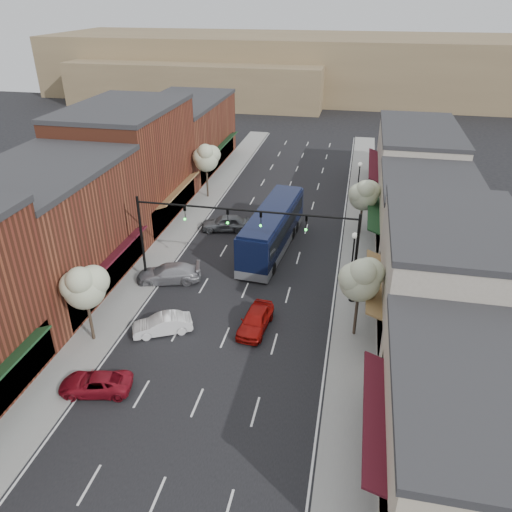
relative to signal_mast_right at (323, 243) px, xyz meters
The scene contains 28 objects.
ground 10.81m from the signal_mast_right, 125.10° to the right, with size 160.00×160.00×0.00m, color black.
sidewalk_left 18.10m from the signal_mast_right, 143.17° to the left, with size 2.80×73.00×0.15m, color gray.
sidewalk_right 11.78m from the signal_mast_right, 75.18° to the left, with size 2.80×73.00×0.15m, color gray.
curb_left 17.04m from the signal_mast_right, 140.24° to the left, with size 0.25×73.00×0.17m, color gray.
curb_right 11.53m from the signal_mast_right, 82.52° to the left, with size 0.25×73.00×0.17m, color gray.
bldg_left_midnear 19.95m from the signal_mast_right, behind, with size 10.14×14.10×9.40m.
bldg_left_midfar 23.22m from the signal_mast_right, 148.85° to the left, with size 10.14×14.10×10.90m.
bldg_left_far 34.32m from the signal_mast_right, 125.32° to the left, with size 10.14×18.10×8.40m.
bldg_right_near 16.25m from the signal_mast_right, 60.04° to the right, with size 9.14×12.10×5.90m.
bldg_right_midnear 8.37m from the signal_mast_right, 13.86° to the right, with size 9.14×12.10×7.90m.
bldg_right_midfar 12.94m from the signal_mast_right, 51.07° to the left, with size 9.14×12.10×6.40m.
bldg_right_far 25.35m from the signal_mast_right, 71.37° to the left, with size 9.14×16.10×7.40m.
hill_far 82.21m from the signal_mast_right, 93.92° to the left, with size 120.00×30.00×12.00m, color #7A6647.
hill_near 76.41m from the signal_mast_right, 113.63° to the left, with size 50.00×20.00×8.00m, color #7A6647.
signal_mast_right is the anchor object (origin of this frame).
signal_mast_left 11.24m from the signal_mast_right, behind, with size 8.22×0.46×7.00m.
tree_right_near 4.89m from the signal_mast_right, 56.09° to the right, with size 2.85×2.65×5.95m.
tree_right_far 12.27m from the signal_mast_right, 77.15° to the left, with size 2.85×2.65×5.43m.
tree_left_near 16.05m from the signal_mast_right, 149.86° to the right, with size 2.85×2.65×5.69m.
tree_left_far 22.68m from the signal_mast_right, 127.71° to the left, with size 2.85×2.65×6.13m.
lamp_post_near 3.69m from the signal_mast_right, 48.95° to the left, with size 0.44×0.44×4.44m.
lamp_post_far 20.19m from the signal_mast_right, 83.78° to the left, with size 0.44×0.44×4.44m.
coach_bus 9.10m from the signal_mast_right, 123.60° to the left, with size 3.86×12.66×3.81m.
red_hatchback 7.16m from the signal_mast_right, 129.89° to the right, with size 1.71×4.26×1.45m, color maroon.
parked_car_a 17.31m from the signal_mast_right, 133.13° to the right, with size 1.88×4.09×1.14m, color maroon.
parked_car_b 12.32m from the signal_mast_right, 147.36° to the right, with size 1.37×3.92×1.29m, color white.
parked_car_c 12.39m from the signal_mast_right, behind, with size 2.02×4.97×1.44m, color #A3A3A9.
parked_car_d 14.64m from the signal_mast_right, 134.06° to the left, with size 1.83×4.54×1.55m, color #595C60.
Camera 1 is at (7.38, -23.48, 20.20)m, focal length 35.00 mm.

